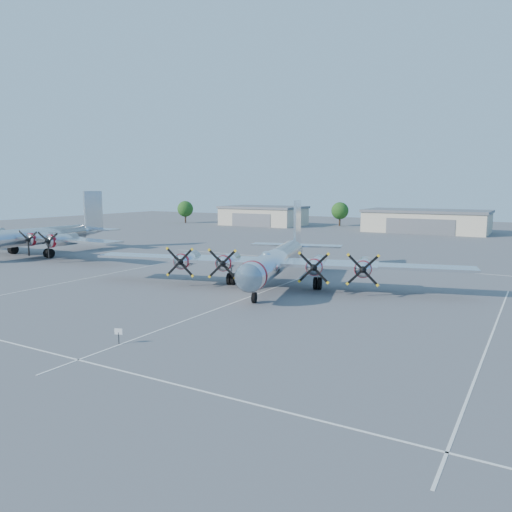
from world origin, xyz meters
The scene contains 9 objects.
ground centered at (0.00, 0.00, 0.00)m, with size 260.00×260.00×0.00m, color #565658.
parking_lines centered at (0.00, -1.75, 0.01)m, with size 60.00×50.08×0.01m.
hangar_west centered at (-45.00, 81.96, 2.71)m, with size 22.60×14.60×5.40m.
hangar_center centered at (0.00, 81.96, 2.71)m, with size 28.60×14.60×5.40m.
tree_far_west centered at (-70.00, 78.00, 4.22)m, with size 4.80×4.80×6.64m.
tree_west centered at (-25.00, 90.00, 4.22)m, with size 4.80×4.80×6.64m.
main_bomber_b29 centered at (-0.76, 6.31, 0.00)m, with size 40.97×28.02×9.06m, color silver, non-canonical shape.
bomber_west centered at (-45.18, 8.77, 0.00)m, with size 38.26×27.09×10.11m, color silver, non-canonical shape.
info_placard centered at (-0.17, -18.36, 0.77)m, with size 0.56×0.23×1.10m.
Camera 1 is at (24.83, -42.45, 10.79)m, focal length 35.00 mm.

